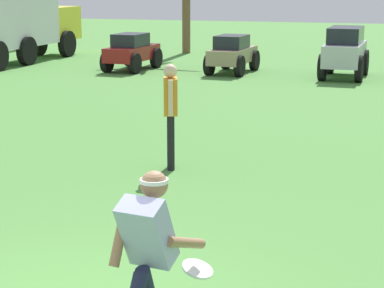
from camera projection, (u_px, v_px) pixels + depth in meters
The scene contains 7 objects.
frisbee_thrower at pixel (147, 254), 5.58m from camera, with size 0.59×1.07×1.41m.
frisbee_in_flight at pixel (197, 269), 5.94m from camera, with size 0.32×0.32×0.10m.
teammate_near_sideline at pixel (171, 106), 10.95m from camera, with size 0.29×0.49×1.56m.
parked_car_slot_a at pixel (132, 51), 22.42m from camera, with size 1.28×2.28×1.10m.
parked_car_slot_b at pixel (232, 54), 21.79m from camera, with size 1.26×2.27×1.10m.
parked_car_slot_c at pixel (345, 51), 20.75m from camera, with size 1.25×2.39×1.40m.
box_truck at pixel (20, 24), 24.21m from camera, with size 1.73×5.97×2.20m.
Camera 1 is at (2.52, -5.17, 2.84)m, focal length 70.00 mm.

